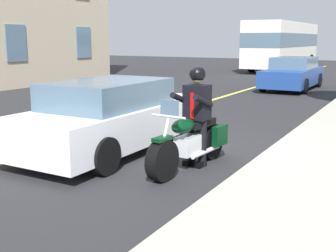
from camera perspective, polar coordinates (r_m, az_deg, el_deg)
The scene contains 7 objects.
ground_plane at distance 8.69m, azimuth -0.72°, elevation -3.09°, with size 80.00×80.00×0.00m, color #28282B.
lane_center_stripe at distance 9.82m, azimuth -10.85°, elevation -1.56°, with size 60.00×0.16×0.01m, color #E5DB4C.
motorcycle_main at distance 7.35m, azimuth 3.02°, elevation -2.18°, with size 2.22×0.70×1.26m.
rider_main at distance 7.40m, azimuth 3.81°, elevation 2.51°, with size 0.65×0.58×1.74m.
bus_near at distance 32.31m, azimuth 15.04°, elevation 10.53°, with size 11.05×2.70×3.30m.
car_silver at distance 8.57m, azimuth -7.30°, elevation 1.33°, with size 4.60×1.92×1.40m.
car_dark at distance 19.82m, azimuth 16.20°, elevation 6.69°, with size 4.60×1.92×1.40m.
Camera 1 is at (7.27, 4.24, 2.18)m, focal length 46.03 mm.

